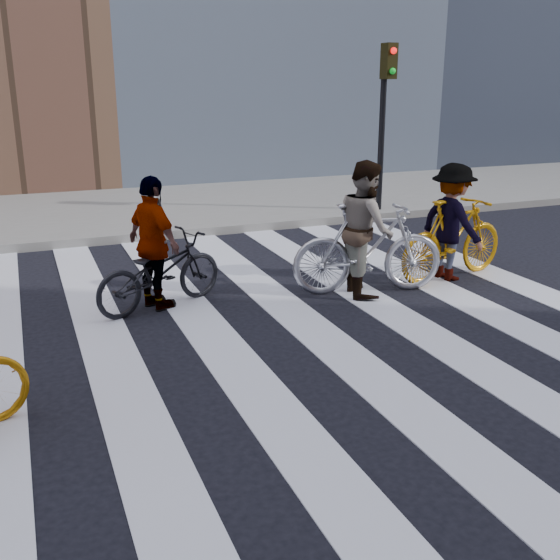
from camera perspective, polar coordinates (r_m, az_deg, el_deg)
ground at (r=7.00m, az=-0.62°, el=-5.46°), size 100.00×100.00×0.00m
sidewalk_far at (r=13.97m, az=-11.92°, el=6.00°), size 100.00×5.00×0.15m
zebra_crosswalk at (r=7.00m, az=-0.62°, el=-5.41°), size 8.25×10.00×0.01m
traffic_signal at (r=13.20m, az=9.14°, el=15.17°), size 0.22×0.42×3.33m
bike_silver_mid at (r=8.51m, az=7.69°, el=2.74°), size 2.05×0.98×1.19m
bike_yellow_right at (r=9.38m, az=14.85°, el=3.49°), size 1.96×0.87×1.14m
bike_dark_rear at (r=8.03m, az=-10.43°, el=0.72°), size 1.84×1.22×0.91m
rider_mid at (r=8.42m, az=7.47°, el=4.48°), size 0.82×0.96×1.73m
rider_right at (r=9.30m, az=14.71°, el=4.88°), size 0.78×1.13×1.61m
rider_rear at (r=7.93m, az=-10.92°, el=3.11°), size 0.72×1.03×1.62m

